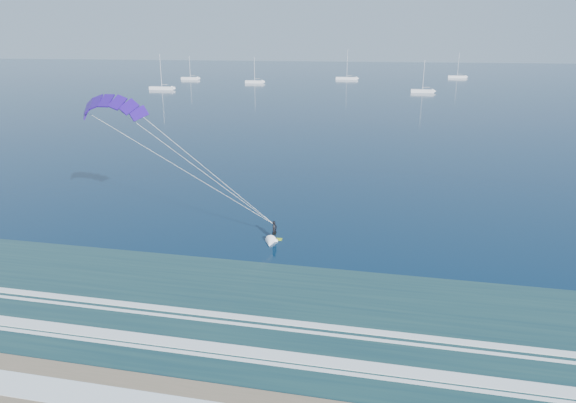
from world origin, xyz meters
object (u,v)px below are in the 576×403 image
Objects in this scene: sailboat_3 at (422,91)px; sailboat_4 at (457,77)px; sailboat_7 at (190,78)px; kitesurfer_rig at (196,167)px; sailboat_1 at (255,82)px; sailboat_2 at (347,78)px; sailboat_0 at (162,88)px.

sailboat_4 is at bearing 76.17° from sailboat_3.
kitesurfer_rig is at bearing -67.36° from sailboat_7.
kitesurfer_rig is 160.44m from sailboat_3.
sailboat_1 is 0.93× the size of sailboat_4.
sailboat_1 is 0.82× the size of sailboat_2.
sailboat_2 is (38.66, 30.45, 0.01)m from sailboat_1.
sailboat_0 reaches higher than sailboat_3.
sailboat_1 is 49.21m from sailboat_2.
sailboat_4 is at bearing 29.70° from sailboat_1.
kitesurfer_rig is 217.64m from sailboat_2.
sailboat_3 is at bearing -103.83° from sailboat_4.
sailboat_1 is 0.99× the size of sailboat_3.
kitesurfer_rig reaches higher than sailboat_4.
sailboat_0 is at bearing -79.63° from sailboat_7.
sailboat_3 is 0.94× the size of sailboat_4.
sailboat_3 is (100.23, 9.51, -0.01)m from sailboat_0.
sailboat_3 is 1.05× the size of sailboat_7.
kitesurfer_rig reaches higher than sailboat_0.
sailboat_0 is 100.68m from sailboat_3.
sailboat_7 is (-75.46, -16.57, -0.03)m from sailboat_2.
kitesurfer_rig reaches higher than sailboat_2.
sailboat_0 is 1.21× the size of sailboat_7.
sailboat_0 is at bearing -142.79° from sailboat_4.
sailboat_7 is at bearing 112.64° from kitesurfer_rig.
sailboat_7 is (-9.54, 52.15, -0.02)m from sailboat_0.
sailboat_4 is at bearing 79.11° from kitesurfer_rig.
sailboat_7 is at bearing 158.77° from sailboat_3.
kitesurfer_rig is at bearing -99.35° from sailboat_3.
sailboat_3 is 84.33m from sailboat_4.
kitesurfer_rig is 1.51× the size of sailboat_1.
sailboat_2 is 68.44m from sailboat_3.
sailboat_1 is (-46.94, 186.91, -7.27)m from kitesurfer_rig.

